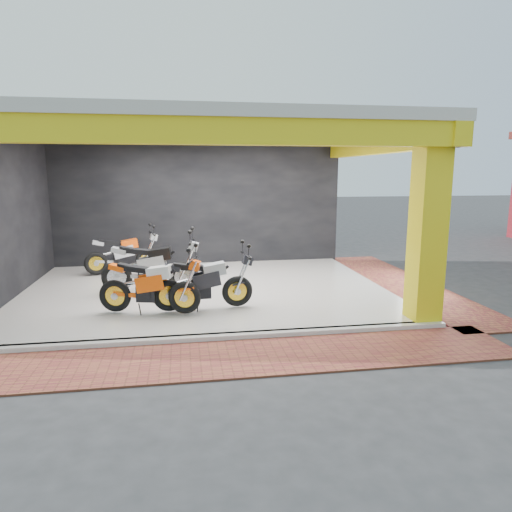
# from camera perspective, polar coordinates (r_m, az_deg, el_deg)

# --- Properties ---
(ground) EXTENTS (80.00, 80.00, 0.00)m
(ground) POSITION_cam_1_polar(r_m,az_deg,el_deg) (8.52, -5.59, -8.04)
(ground) COLOR #2D2D30
(ground) RESTS_ON ground
(showroom_floor) EXTENTS (8.00, 6.00, 0.10)m
(showroom_floor) POSITION_cam_1_polar(r_m,az_deg,el_deg) (10.42, -6.32, -4.31)
(showroom_floor) COLOR white
(showroom_floor) RESTS_ON ground
(showroom_ceiling) EXTENTS (8.40, 6.40, 0.20)m
(showroom_ceiling) POSITION_cam_1_polar(r_m,az_deg,el_deg) (10.12, -6.74, 15.52)
(showroom_ceiling) COLOR beige
(showroom_ceiling) RESTS_ON corner_column
(back_wall) EXTENTS (8.20, 0.20, 3.50)m
(back_wall) POSITION_cam_1_polar(r_m,az_deg,el_deg) (13.21, -7.19, 6.29)
(back_wall) COLOR black
(back_wall) RESTS_ON ground
(left_wall) EXTENTS (0.20, 6.20, 3.50)m
(left_wall) POSITION_cam_1_polar(r_m,az_deg,el_deg) (10.74, -28.98, 4.10)
(left_wall) COLOR black
(left_wall) RESTS_ON ground
(corner_column) EXTENTS (0.50, 0.50, 3.50)m
(corner_column) POSITION_cam_1_polar(r_m,az_deg,el_deg) (8.51, 20.68, 3.40)
(corner_column) COLOR yellow
(corner_column) RESTS_ON ground
(header_beam_front) EXTENTS (8.40, 0.30, 0.40)m
(header_beam_front) POSITION_cam_1_polar(r_m,az_deg,el_deg) (7.11, -5.52, 15.28)
(header_beam_front) COLOR yellow
(header_beam_front) RESTS_ON corner_column
(header_beam_right) EXTENTS (0.30, 6.40, 0.40)m
(header_beam_right) POSITION_cam_1_polar(r_m,az_deg,el_deg) (11.04, 15.12, 13.25)
(header_beam_right) COLOR yellow
(header_beam_right) RESTS_ON corner_column
(floor_kerb) EXTENTS (8.00, 0.20, 0.10)m
(floor_kerb) POSITION_cam_1_polar(r_m,az_deg,el_deg) (7.55, -5.07, -10.12)
(floor_kerb) COLOR white
(floor_kerb) RESTS_ON ground
(paver_front) EXTENTS (9.00, 1.40, 0.03)m
(paver_front) POSITION_cam_1_polar(r_m,az_deg,el_deg) (6.84, -4.57, -12.68)
(paver_front) COLOR #9A4F32
(paver_front) RESTS_ON ground
(paver_right) EXTENTS (1.40, 7.00, 0.03)m
(paver_right) POSITION_cam_1_polar(r_m,az_deg,el_deg) (11.69, 17.94, -3.32)
(paver_right) COLOR #9A4F32
(paver_right) RESTS_ON ground
(moto_hero) EXTENTS (2.16, 1.24, 1.24)m
(moto_hero) POSITION_cam_1_polar(r_m,az_deg,el_deg) (8.43, -8.98, -3.23)
(moto_hero) COLOR #FF540A
(moto_hero) RESTS_ON showroom_floor
(moto_row_a) EXTENTS (2.07, 0.91, 1.23)m
(moto_row_a) POSITION_cam_1_polar(r_m,az_deg,el_deg) (8.79, -2.37, -2.58)
(moto_row_a) COLOR black
(moto_row_a) RESTS_ON showroom_floor
(moto_row_b) EXTENTS (2.30, 1.07, 1.36)m
(moto_row_b) POSITION_cam_1_polar(r_m,az_deg,el_deg) (9.96, -9.06, -0.77)
(moto_row_b) COLOR #96999D
(moto_row_b) RESTS_ON showroom_floor
(moto_row_c) EXTENTS (2.08, 1.18, 1.20)m
(moto_row_c) POSITION_cam_1_polar(r_m,az_deg,el_deg) (12.32, -13.52, 0.86)
(moto_row_c) COLOR #A9ABB1
(moto_row_c) RESTS_ON showroom_floor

